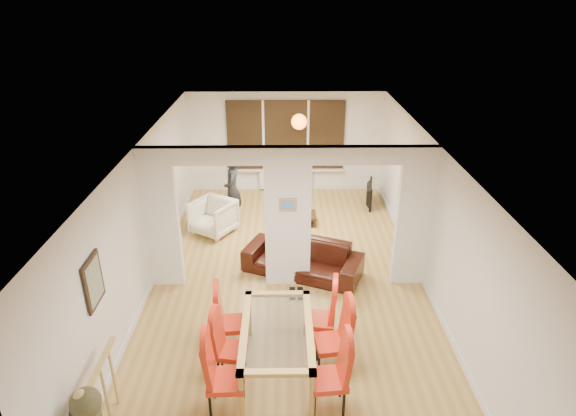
{
  "coord_description": "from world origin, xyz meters",
  "views": [
    {
      "loc": [
        -0.09,
        -7.52,
        4.96
      ],
      "look_at": [
        0.01,
        0.6,
        1.22
      ],
      "focal_mm": 30.0,
      "sensor_mm": 36.0,
      "label": 1
    }
  ],
  "objects_px": {
    "dining_chair_la": "(226,375)",
    "armchair": "(213,217)",
    "sofa": "(303,258)",
    "bowl": "(292,212)",
    "dining_chair_lb": "(231,346)",
    "dining_table": "(277,351)",
    "coffee_table": "(293,219)",
    "dining_chair_rb": "(332,338)",
    "bottle": "(299,206)",
    "dining_chair_ra": "(329,374)",
    "dining_chair_rc": "(320,316)",
    "person": "(232,189)",
    "dining_chair_lc": "(232,320)",
    "television": "(366,194)"
  },
  "relations": [
    {
      "from": "dining_table",
      "to": "dining_chair_rb",
      "type": "distance_m",
      "value": 0.77
    },
    {
      "from": "dining_table",
      "to": "dining_chair_rc",
      "type": "bearing_deg",
      "value": 43.13
    },
    {
      "from": "dining_chair_lb",
      "to": "dining_chair_lc",
      "type": "relative_size",
      "value": 0.98
    },
    {
      "from": "dining_chair_lb",
      "to": "dining_table",
      "type": "bearing_deg",
      "value": 12.57
    },
    {
      "from": "dining_chair_lb",
      "to": "dining_chair_ra",
      "type": "xyz_separation_m",
      "value": [
        1.28,
        -0.59,
        0.05
      ]
    },
    {
      "from": "dining_table",
      "to": "person",
      "type": "xyz_separation_m",
      "value": [
        -1.05,
        4.9,
        0.39
      ]
    },
    {
      "from": "dining_chair_rb",
      "to": "bottle",
      "type": "distance_m",
      "value": 4.77
    },
    {
      "from": "dining_chair_ra",
      "to": "armchair",
      "type": "xyz_separation_m",
      "value": [
        -2.09,
        4.92,
        -0.17
      ]
    },
    {
      "from": "dining_chair_la",
      "to": "bowl",
      "type": "height_order",
      "value": "dining_chair_la"
    },
    {
      "from": "dining_chair_lb",
      "to": "person",
      "type": "bearing_deg",
      "value": 104.97
    },
    {
      "from": "armchair",
      "to": "dining_chair_rb",
      "type": "bearing_deg",
      "value": -30.5
    },
    {
      "from": "dining_chair_rb",
      "to": "dining_chair_rc",
      "type": "distance_m",
      "value": 0.54
    },
    {
      "from": "dining_chair_rc",
      "to": "bottle",
      "type": "height_order",
      "value": "dining_chair_rc"
    },
    {
      "from": "bottle",
      "to": "sofa",
      "type": "bearing_deg",
      "value": -90.14
    },
    {
      "from": "sofa",
      "to": "bowl",
      "type": "bearing_deg",
      "value": 116.77
    },
    {
      "from": "dining_chair_la",
      "to": "coffee_table",
      "type": "distance_m",
      "value": 5.46
    },
    {
      "from": "dining_chair_rb",
      "to": "sofa",
      "type": "bearing_deg",
      "value": 88.84
    },
    {
      "from": "armchair",
      "to": "bowl",
      "type": "distance_m",
      "value": 1.81
    },
    {
      "from": "dining_chair_la",
      "to": "armchair",
      "type": "relative_size",
      "value": 1.36
    },
    {
      "from": "dining_table",
      "to": "bottle",
      "type": "xyz_separation_m",
      "value": [
        0.46,
        4.82,
        -0.01
      ]
    },
    {
      "from": "dining_table",
      "to": "armchair",
      "type": "xyz_separation_m",
      "value": [
        -1.44,
        4.3,
        -0.02
      ]
    },
    {
      "from": "dining_chair_rb",
      "to": "armchair",
      "type": "relative_size",
      "value": 1.33
    },
    {
      "from": "bottle",
      "to": "person",
      "type": "bearing_deg",
      "value": 177.19
    },
    {
      "from": "dining_chair_ra",
      "to": "coffee_table",
      "type": "relative_size",
      "value": 1.08
    },
    {
      "from": "dining_chair_lc",
      "to": "dining_chair_la",
      "type": "bearing_deg",
      "value": -92.75
    },
    {
      "from": "dining_table",
      "to": "sofa",
      "type": "relative_size",
      "value": 0.78
    },
    {
      "from": "coffee_table",
      "to": "sofa",
      "type": "bearing_deg",
      "value": -86.64
    },
    {
      "from": "dining_chair_rc",
      "to": "person",
      "type": "bearing_deg",
      "value": 120.45
    },
    {
      "from": "armchair",
      "to": "dining_chair_lb",
      "type": "bearing_deg",
      "value": -47.31
    },
    {
      "from": "person",
      "to": "television",
      "type": "bearing_deg",
      "value": 103.56
    },
    {
      "from": "dining_chair_la",
      "to": "coffee_table",
      "type": "bearing_deg",
      "value": 78.38
    },
    {
      "from": "sofa",
      "to": "bottle",
      "type": "xyz_separation_m",
      "value": [
        0.01,
        2.2,
        0.07
      ]
    },
    {
      "from": "dining_chair_rb",
      "to": "television",
      "type": "xyz_separation_m",
      "value": [
        1.42,
        5.73,
        -0.28
      ]
    },
    {
      "from": "dining_chair_lc",
      "to": "television",
      "type": "distance_m",
      "value": 5.98
    },
    {
      "from": "dining_table",
      "to": "dining_chair_la",
      "type": "relative_size",
      "value": 1.5
    },
    {
      "from": "dining_table",
      "to": "sofa",
      "type": "xyz_separation_m",
      "value": [
        0.46,
        2.63,
        -0.08
      ]
    },
    {
      "from": "sofa",
      "to": "dining_chair_rb",
      "type": "bearing_deg",
      "value": -60.72
    },
    {
      "from": "sofa",
      "to": "dining_chair_ra",
      "type": "bearing_deg",
      "value": -63.95
    },
    {
      "from": "coffee_table",
      "to": "television",
      "type": "bearing_deg",
      "value": 30.08
    },
    {
      "from": "bottle",
      "to": "bowl",
      "type": "height_order",
      "value": "bottle"
    },
    {
      "from": "dining_chair_la",
      "to": "sofa",
      "type": "xyz_separation_m",
      "value": [
        1.09,
        3.25,
        -0.25
      ]
    },
    {
      "from": "dining_chair_ra",
      "to": "television",
      "type": "distance_m",
      "value": 6.59
    },
    {
      "from": "dining_chair_rc",
      "to": "bowl",
      "type": "bearing_deg",
      "value": 103.67
    },
    {
      "from": "sofa",
      "to": "bowl",
      "type": "height_order",
      "value": "sofa"
    },
    {
      "from": "dining_chair_lb",
      "to": "dining_chair_la",
      "type": "bearing_deg",
      "value": -80.37
    },
    {
      "from": "coffee_table",
      "to": "bowl",
      "type": "height_order",
      "value": "bowl"
    },
    {
      "from": "dining_table",
      "to": "dining_chair_ra",
      "type": "relative_size",
      "value": 1.55
    },
    {
      "from": "dining_chair_rb",
      "to": "bowl",
      "type": "xyz_separation_m",
      "value": [
        -0.46,
        4.73,
        -0.29
      ]
    },
    {
      "from": "dining_chair_ra",
      "to": "coffee_table",
      "type": "distance_m",
      "value": 5.36
    },
    {
      "from": "dining_chair_lc",
      "to": "dining_chair_rc",
      "type": "xyz_separation_m",
      "value": [
        1.3,
        0.05,
        0.02
      ]
    }
  ]
}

